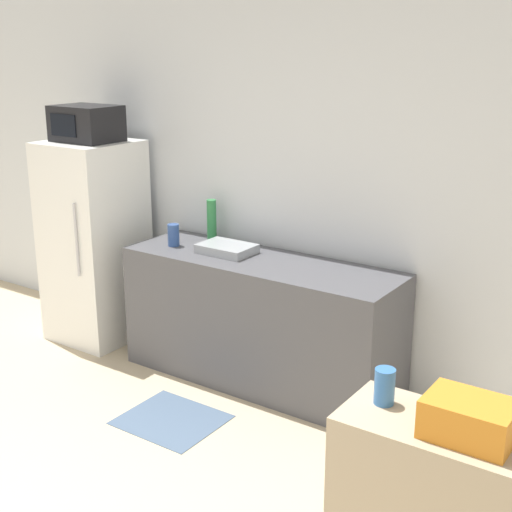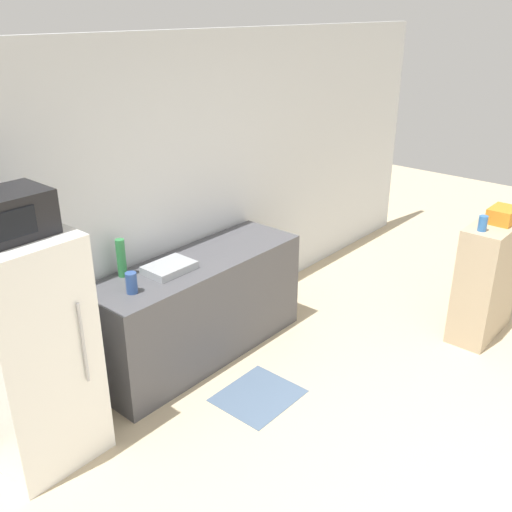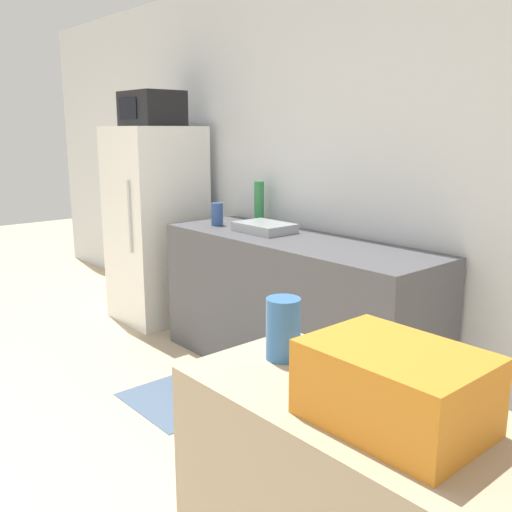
{
  "view_description": "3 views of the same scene",
  "coord_description": "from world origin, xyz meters",
  "views": [
    {
      "loc": [
        2.66,
        -1.14,
        2.27
      ],
      "look_at": [
        0.54,
        1.93,
        1.14
      ],
      "focal_mm": 50.0,
      "sensor_mm": 36.0,
      "label": 1
    },
    {
      "loc": [
        -2.76,
        -0.51,
        2.75
      ],
      "look_at": [
        0.04,
        1.9,
        1.14
      ],
      "focal_mm": 40.0,
      "sensor_mm": 36.0,
      "label": 2
    },
    {
      "loc": [
        2.57,
        0.16,
        1.53
      ],
      "look_at": [
        0.34,
        2.1,
        0.87
      ],
      "focal_mm": 40.0,
      "sensor_mm": 36.0,
      "label": 3
    }
  ],
  "objects": [
    {
      "name": "basket",
      "position": [
        2.08,
        0.88,
        1.13
      ],
      "size": [
        0.28,
        0.2,
        0.13
      ],
      "primitive_type": "cube",
      "color": "orange",
      "rests_on": "shelf_cabinet"
    },
    {
      "name": "counter",
      "position": [
        0.12,
        2.59,
        0.44
      ],
      "size": [
        1.94,
        0.61,
        0.87
      ],
      "primitive_type": "cube",
      "color": "#4C4C51",
      "rests_on": "ground_plane"
    },
    {
      "name": "microwave",
      "position": [
        -1.39,
        2.52,
        1.68
      ],
      "size": [
        0.47,
        0.36,
        0.26
      ],
      "color": "black",
      "rests_on": "refrigerator"
    },
    {
      "name": "kitchen_rug",
      "position": [
        -0.02,
        1.82,
        0.0
      ],
      "size": [
        0.61,
        0.53,
        0.01
      ],
      "primitive_type": "cube",
      "color": "slate",
      "rests_on": "ground_plane"
    },
    {
      "name": "refrigerator",
      "position": [
        -1.39,
        2.53,
        0.78
      ],
      "size": [
        0.64,
        0.66,
        1.55
      ],
      "color": "white",
      "rests_on": "ground_plane"
    },
    {
      "name": "bottle_short",
      "position": [
        -0.58,
        2.53,
        0.95
      ],
      "size": [
        0.08,
        0.08,
        0.16
      ],
      "primitive_type": "cylinder",
      "color": "#2D4C8C",
      "rests_on": "counter"
    },
    {
      "name": "bottle_tall",
      "position": [
        -0.45,
        2.81,
        1.02
      ],
      "size": [
        0.07,
        0.07,
        0.3
      ],
      "primitive_type": "cylinder",
      "color": "#2D7F42",
      "rests_on": "counter"
    },
    {
      "name": "jar",
      "position": [
        1.77,
        0.93,
        1.13
      ],
      "size": [
        0.07,
        0.07,
        0.13
      ],
      "primitive_type": "cylinder",
      "color": "#336BB2",
      "rests_on": "shelf_cabinet"
    },
    {
      "name": "wall_back",
      "position": [
        0.0,
        2.96,
        1.3
      ],
      "size": [
        8.0,
        0.06,
        2.6
      ],
      "primitive_type": "cube",
      "color": "silver",
      "rests_on": "ground_plane"
    },
    {
      "name": "sink_basin",
      "position": [
        -0.16,
        2.61,
        0.9
      ],
      "size": [
        0.37,
        0.27,
        0.06
      ],
      "primitive_type": "cube",
      "color": "#9EA3A8",
      "rests_on": "counter"
    }
  ]
}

